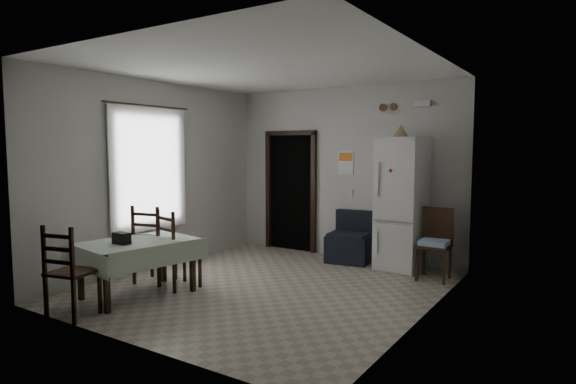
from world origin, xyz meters
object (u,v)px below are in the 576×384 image
(fridge, at_px, (402,204))
(corner_chair, at_px, (434,245))
(dining_chair_near_head, at_px, (72,271))
(dining_table, at_px, (138,268))
(navy_seat, at_px, (350,237))
(dining_chair_far_right, at_px, (179,248))
(dining_chair_far_left, at_px, (155,243))

(fridge, xyz_separation_m, corner_chair, (0.61, -0.35, -0.51))
(fridge, xyz_separation_m, dining_chair_near_head, (-2.31, -4.03, -0.49))
(fridge, bearing_deg, dining_table, -122.93)
(navy_seat, relative_size, dining_chair_far_right, 0.78)
(dining_table, xyz_separation_m, dining_chair_near_head, (0.03, -0.91, 0.17))
(dining_table, distance_m, dining_chair_near_head, 0.93)
(dining_table, xyz_separation_m, dining_chair_far_right, (0.17, 0.55, 0.18))
(dining_chair_far_right, bearing_deg, dining_chair_near_head, 97.97)
(dining_chair_far_left, distance_m, dining_chair_far_right, 0.48)
(corner_chair, height_order, dining_table, corner_chair)
(corner_chair, distance_m, dining_chair_near_head, 4.69)
(dining_table, bearing_deg, dining_chair_far_right, 83.64)
(navy_seat, xyz_separation_m, dining_chair_far_left, (-1.77, -2.56, 0.13))
(dining_table, height_order, dining_chair_far_left, dining_chair_far_left)
(dining_chair_far_left, xyz_separation_m, dining_chair_near_head, (0.33, -1.47, -0.02))
(corner_chair, relative_size, dining_chair_far_left, 0.93)
(corner_chair, distance_m, dining_table, 4.04)
(dining_chair_far_right, height_order, dining_chair_near_head, dining_chair_far_right)
(dining_table, bearing_deg, corner_chair, 54.30)
(corner_chair, bearing_deg, dining_chair_far_left, -147.89)
(fridge, bearing_deg, dining_chair_far_right, -126.20)
(fridge, relative_size, corner_chair, 2.00)
(corner_chair, height_order, dining_chair_far_right, dining_chair_far_right)
(dining_chair_far_left, bearing_deg, dining_table, 106.43)
(dining_chair_near_head, bearing_deg, dining_chair_far_right, -108.41)
(dining_table, xyz_separation_m, dining_chair_far_left, (-0.31, 0.55, 0.19))
(dining_chair_far_left, relative_size, dining_chair_far_right, 1.03)
(dining_chair_near_head, bearing_deg, corner_chair, -141.07)
(navy_seat, relative_size, dining_table, 0.61)
(corner_chair, bearing_deg, fridge, 147.74)
(corner_chair, relative_size, dining_chair_far_right, 0.96)
(fridge, relative_size, dining_chair_near_head, 1.94)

